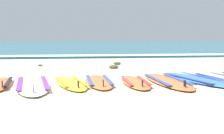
% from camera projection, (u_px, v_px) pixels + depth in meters
% --- Properties ---
extents(ground_plane, '(80.00, 80.00, 0.00)m').
position_uv_depth(ground_plane, '(98.00, 86.00, 5.82)').
color(ground_plane, beige).
extents(sea, '(80.00, 60.00, 0.10)m').
position_uv_depth(sea, '(73.00, 44.00, 42.94)').
color(sea, '#23667A').
rests_on(sea, ground).
extents(wave_foam_strip, '(80.00, 1.28, 0.11)m').
position_uv_depth(wave_foam_strip, '(81.00, 57.00, 14.00)').
color(wave_foam_strip, white).
rests_on(wave_foam_strip, ground).
extents(surfboard_2, '(0.95, 2.60, 0.18)m').
position_uv_depth(surfboard_2, '(33.00, 84.00, 5.77)').
color(surfboard_2, white).
rests_on(surfboard_2, ground).
extents(surfboard_3, '(0.82, 2.04, 0.18)m').
position_uv_depth(surfboard_3, '(71.00, 83.00, 5.97)').
color(surfboard_3, yellow).
rests_on(surfboard_3, ground).
extents(surfboard_4, '(0.52, 2.07, 0.18)m').
position_uv_depth(surfboard_4, '(99.00, 81.00, 6.18)').
color(surfboard_4, orange).
rests_on(surfboard_4, ground).
extents(surfboard_5, '(0.56, 1.93, 0.18)m').
position_uv_depth(surfboard_5, '(135.00, 82.00, 6.08)').
color(surfboard_5, orange).
rests_on(surfboard_5, ground).
extents(surfboard_6, '(0.64, 2.49, 0.18)m').
position_uv_depth(surfboard_6, '(167.00, 81.00, 6.26)').
color(surfboard_6, orange).
rests_on(surfboard_6, ground).
extents(surfboard_7, '(1.11, 2.63, 0.18)m').
position_uv_depth(surfboard_7, '(196.00, 79.00, 6.50)').
color(surfboard_7, '#3875CC').
rests_on(surfboard_7, ground).
extents(surfboard_8, '(0.75, 2.26, 0.18)m').
position_uv_depth(surfboard_8, '(222.00, 79.00, 6.60)').
color(surfboard_8, silver).
rests_on(surfboard_8, ground).
extents(seaweed_clump_near_shoreline, '(0.17, 0.13, 0.06)m').
position_uv_depth(seaweed_clump_near_shoreline, '(40.00, 65.00, 9.85)').
color(seaweed_clump_near_shoreline, '#4C4228').
rests_on(seaweed_clump_near_shoreline, ground).
extents(seaweed_clump_mid_sand, '(0.30, 0.24, 0.10)m').
position_uv_depth(seaweed_clump_mid_sand, '(114.00, 67.00, 9.12)').
color(seaweed_clump_mid_sand, '#4C4228').
rests_on(seaweed_clump_mid_sand, ground).
extents(seaweed_clump_by_the_boards, '(0.26, 0.21, 0.09)m').
position_uv_depth(seaweed_clump_by_the_boards, '(117.00, 63.00, 10.41)').
color(seaweed_clump_by_the_boards, '#384723').
rests_on(seaweed_clump_by_the_boards, ground).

